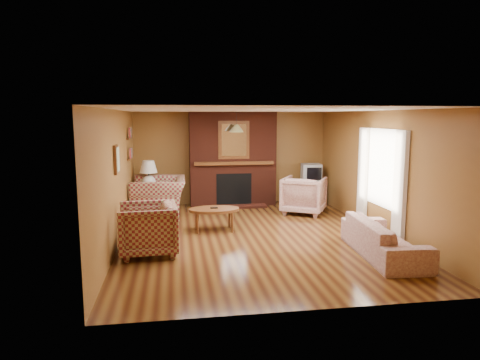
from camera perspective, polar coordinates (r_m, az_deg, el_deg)
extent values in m
plane|color=#401D0D|center=(8.32, 1.86, -7.45)|extent=(6.50, 6.50, 0.00)
plane|color=white|center=(8.00, 1.94, 9.31)|extent=(6.50, 6.50, 0.00)
plane|color=olive|center=(11.27, -1.17, 2.95)|extent=(6.50, 0.00, 6.50)
plane|color=olive|center=(4.97, 8.88, -4.20)|extent=(6.50, 0.00, 6.50)
plane|color=olive|center=(8.00, -15.98, 0.37)|extent=(0.00, 6.50, 6.50)
plane|color=olive|center=(8.88, 17.95, 1.06)|extent=(0.00, 6.50, 6.50)
cube|color=#4C1B10|center=(11.02, -1.00, 2.83)|extent=(2.20, 0.50, 2.40)
cube|color=black|center=(10.89, -0.82, -1.22)|extent=(0.90, 0.06, 0.80)
cube|color=#4C1B10|center=(10.81, -0.69, -3.56)|extent=(1.60, 0.35, 0.06)
cube|color=#5E2E16|center=(10.76, -0.80, 2.27)|extent=(2.00, 0.18, 0.08)
cube|color=#5E2E16|center=(10.74, -0.83, 5.36)|extent=(0.78, 0.05, 0.95)
cube|color=white|center=(10.71, -0.81, 5.35)|extent=(0.62, 0.02, 0.80)
cube|color=beige|center=(8.05, 20.55, -0.88)|extent=(0.08, 0.35, 2.00)
cube|color=beige|center=(9.37, 16.08, 0.58)|extent=(0.08, 0.35, 2.00)
cube|color=white|center=(8.69, 18.46, 1.54)|extent=(0.03, 1.10, 1.50)
cube|color=#5E2E16|center=(9.86, -14.49, 2.77)|extent=(0.06, 0.55, 0.04)
cube|color=#5E2E16|center=(9.83, -14.59, 5.38)|extent=(0.06, 0.55, 0.04)
cube|color=#5E2E16|center=(7.66, -16.14, 2.66)|extent=(0.04, 0.40, 0.50)
cube|color=beige|center=(7.66, -15.95, 2.66)|extent=(0.01, 0.32, 0.42)
cylinder|color=black|center=(10.27, -0.48, 8.12)|extent=(0.01, 0.01, 0.35)
cone|color=#B18B46|center=(10.28, -0.47, 6.89)|extent=(0.36, 0.36, 0.18)
imported|color=maroon|center=(10.02, -10.73, -2.25)|extent=(1.21, 1.38, 0.89)
imported|color=maroon|center=(7.30, -12.22, -6.41)|extent=(1.01, 0.99, 0.86)
imported|color=beige|center=(7.49, 18.61, -7.35)|extent=(0.94, 2.08, 0.59)
imported|color=beige|center=(10.24, 8.52, -2.01)|extent=(1.29, 1.30, 0.87)
ellipsoid|color=#5E2E16|center=(8.61, -3.48, -3.97)|extent=(1.02, 0.63, 0.05)
cube|color=black|center=(8.60, -3.49, -3.73)|extent=(0.15, 0.05, 0.02)
cylinder|color=#5E2E16|center=(8.89, -1.40, -5.06)|extent=(0.05, 0.05, 0.40)
cylinder|color=#5E2E16|center=(8.83, -5.81, -5.19)|extent=(0.05, 0.05, 0.40)
cylinder|color=#5E2E16|center=(8.50, -1.04, -5.70)|extent=(0.05, 0.05, 0.40)
cylinder|color=#5E2E16|center=(8.44, -5.66, -5.84)|extent=(0.05, 0.05, 0.40)
cube|color=#5E2E16|center=(10.52, -11.98, -2.68)|extent=(0.45, 0.45, 0.56)
sphere|color=silver|center=(10.45, -12.06, -0.27)|extent=(0.33, 0.33, 0.33)
cylinder|color=black|center=(10.42, -12.09, 0.74)|extent=(0.03, 0.03, 0.10)
cone|color=white|center=(10.40, -12.12, 1.75)|extent=(0.41, 0.41, 0.29)
cube|color=black|center=(11.41, 9.41, -1.65)|extent=(0.57, 0.52, 0.60)
cube|color=#B0B3B8|center=(11.33, 9.48, 0.99)|extent=(0.55, 0.54, 0.45)
cube|color=black|center=(11.10, 9.87, 0.82)|extent=(0.38, 0.07, 0.32)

